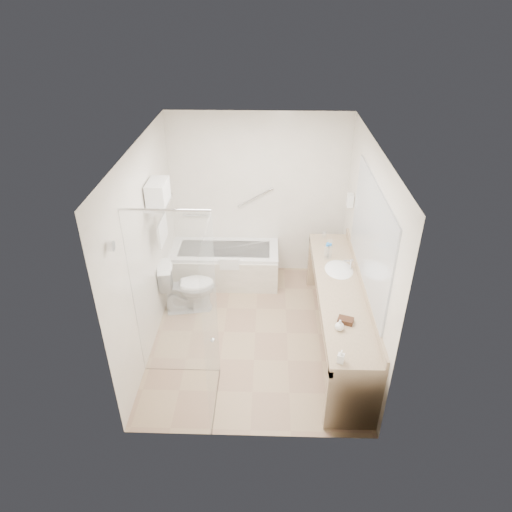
{
  "coord_description": "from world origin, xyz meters",
  "views": [
    {
      "loc": [
        0.15,
        -4.64,
        3.97
      ],
      "look_at": [
        0.0,
        0.3,
        1.0
      ],
      "focal_mm": 32.0,
      "sensor_mm": 36.0,
      "label": 1
    }
  ],
  "objects_px": {
    "water_bottle_left": "(327,252)",
    "bathtub": "(225,265)",
    "vanity_counter": "(339,302)",
    "amenity_basket": "(346,320)",
    "toilet": "(188,287)"
  },
  "relations": [
    {
      "from": "vanity_counter",
      "to": "water_bottle_left",
      "type": "bearing_deg",
      "value": 99.34
    },
    {
      "from": "bathtub",
      "to": "amenity_basket",
      "type": "bearing_deg",
      "value": -53.88
    },
    {
      "from": "bathtub",
      "to": "water_bottle_left",
      "type": "height_order",
      "value": "water_bottle_left"
    },
    {
      "from": "bathtub",
      "to": "water_bottle_left",
      "type": "bearing_deg",
      "value": -27.37
    },
    {
      "from": "vanity_counter",
      "to": "amenity_basket",
      "type": "relative_size",
      "value": 16.74
    },
    {
      "from": "bathtub",
      "to": "toilet",
      "type": "bearing_deg",
      "value": -121.19
    },
    {
      "from": "bathtub",
      "to": "amenity_basket",
      "type": "distance_m",
      "value": 2.6
    },
    {
      "from": "vanity_counter",
      "to": "amenity_basket",
      "type": "height_order",
      "value": "vanity_counter"
    },
    {
      "from": "bathtub",
      "to": "toilet",
      "type": "relative_size",
      "value": 2.11
    },
    {
      "from": "vanity_counter",
      "to": "amenity_basket",
      "type": "xyz_separation_m",
      "value": [
        -0.03,
        -0.65,
        0.24
      ]
    },
    {
      "from": "bathtub",
      "to": "toilet",
      "type": "height_order",
      "value": "toilet"
    },
    {
      "from": "water_bottle_left",
      "to": "bathtub",
      "type": "bearing_deg",
      "value": 152.63
    },
    {
      "from": "toilet",
      "to": "water_bottle_left",
      "type": "distance_m",
      "value": 1.95
    },
    {
      "from": "toilet",
      "to": "amenity_basket",
      "type": "xyz_separation_m",
      "value": [
        1.94,
        -1.3,
        0.5
      ]
    },
    {
      "from": "toilet",
      "to": "bathtub",
      "type": "bearing_deg",
      "value": -41.33
    }
  ]
}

